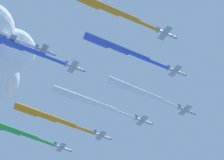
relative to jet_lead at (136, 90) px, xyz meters
The scene contains 7 objects.
jet_lead is the anchor object (origin of this frame).
jet_port_inner 24.74m from the jet_lead, 67.21° to the left, with size 21.11×50.84×4.32m.
jet_starboard_inner 22.90m from the jet_lead, 152.38° to the left, with size 20.60×48.87×4.37m.
jet_port_mid 45.03m from the jet_lead, 63.71° to the left, with size 20.70×48.83×4.38m.
jet_starboard_mid 42.82m from the jet_lead, 157.49° to the left, with size 19.75×45.43×4.25m.
jet_port_outer 64.26m from the jet_lead, 61.58° to the left, with size 19.91×44.52×4.31m.
jet_trail_port 59.35m from the jet_lead, 109.17° to the left, with size 20.07×48.07×4.32m.
Camera 1 is at (-138.34, 14.90, -8.46)m, focal length 84.38 mm.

